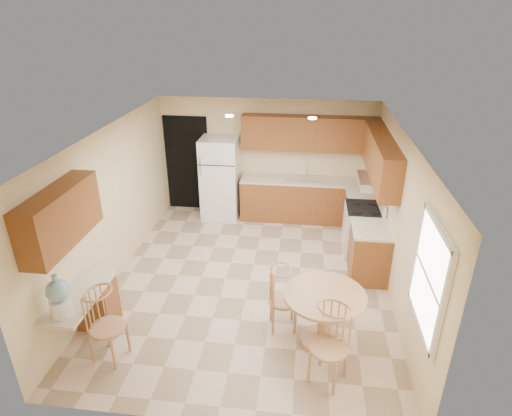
# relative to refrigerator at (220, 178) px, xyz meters

# --- Properties ---
(floor) EXTENTS (5.50, 5.50, 0.00)m
(floor) POSITION_rel_refrigerator_xyz_m (0.95, -2.40, -0.87)
(floor) COLOR beige
(floor) RESTS_ON ground
(ceiling) EXTENTS (4.50, 5.50, 0.02)m
(ceiling) POSITION_rel_refrigerator_xyz_m (0.95, -2.40, 1.63)
(ceiling) COLOR white
(ceiling) RESTS_ON wall_back
(wall_back) EXTENTS (4.50, 0.02, 2.50)m
(wall_back) POSITION_rel_refrigerator_xyz_m (0.95, 0.35, 0.38)
(wall_back) COLOR beige
(wall_back) RESTS_ON floor
(wall_front) EXTENTS (4.50, 0.02, 2.50)m
(wall_front) POSITION_rel_refrigerator_xyz_m (0.95, -5.15, 0.38)
(wall_front) COLOR beige
(wall_front) RESTS_ON floor
(wall_left) EXTENTS (0.02, 5.50, 2.50)m
(wall_left) POSITION_rel_refrigerator_xyz_m (-1.30, -2.40, 0.38)
(wall_left) COLOR beige
(wall_left) RESTS_ON floor
(wall_right) EXTENTS (0.02, 5.50, 2.50)m
(wall_right) POSITION_rel_refrigerator_xyz_m (3.20, -2.40, 0.38)
(wall_right) COLOR beige
(wall_right) RESTS_ON floor
(doorway) EXTENTS (0.90, 0.02, 2.10)m
(doorway) POSITION_rel_refrigerator_xyz_m (-0.80, 0.34, 0.18)
(doorway) COLOR black
(doorway) RESTS_ON floor
(base_cab_back) EXTENTS (2.75, 0.60, 0.87)m
(base_cab_back) POSITION_rel_refrigerator_xyz_m (1.83, 0.05, -0.44)
(base_cab_back) COLOR brown
(base_cab_back) RESTS_ON floor
(counter_back) EXTENTS (2.75, 0.63, 0.04)m
(counter_back) POSITION_rel_refrigerator_xyz_m (1.83, 0.05, 0.02)
(counter_back) COLOR beige
(counter_back) RESTS_ON base_cab_back
(base_cab_right_a) EXTENTS (0.60, 0.59, 0.87)m
(base_cab_right_a) POSITION_rel_refrigerator_xyz_m (2.90, -0.54, -0.44)
(base_cab_right_a) COLOR brown
(base_cab_right_a) RESTS_ON floor
(counter_right_a) EXTENTS (0.63, 0.59, 0.04)m
(counter_right_a) POSITION_rel_refrigerator_xyz_m (2.90, -0.54, 0.02)
(counter_right_a) COLOR beige
(counter_right_a) RESTS_ON base_cab_right_a
(base_cab_right_b) EXTENTS (0.60, 0.80, 0.87)m
(base_cab_right_b) POSITION_rel_refrigerator_xyz_m (2.90, -2.00, -0.44)
(base_cab_right_b) COLOR brown
(base_cab_right_b) RESTS_ON floor
(counter_right_b) EXTENTS (0.63, 0.80, 0.04)m
(counter_right_b) POSITION_rel_refrigerator_xyz_m (2.90, -2.00, 0.02)
(counter_right_b) COLOR beige
(counter_right_b) RESTS_ON base_cab_right_b
(upper_cab_back) EXTENTS (2.75, 0.33, 0.70)m
(upper_cab_back) POSITION_rel_refrigerator_xyz_m (1.83, 0.19, 0.98)
(upper_cab_back) COLOR brown
(upper_cab_back) RESTS_ON wall_back
(upper_cab_right) EXTENTS (0.33, 2.42, 0.70)m
(upper_cab_right) POSITION_rel_refrigerator_xyz_m (3.04, -1.19, 0.98)
(upper_cab_right) COLOR brown
(upper_cab_right) RESTS_ON wall_right
(upper_cab_left) EXTENTS (0.33, 1.40, 0.70)m
(upper_cab_left) POSITION_rel_refrigerator_xyz_m (-1.13, -4.00, 0.98)
(upper_cab_left) COLOR brown
(upper_cab_left) RESTS_ON wall_left
(sink) EXTENTS (0.78, 0.44, 0.01)m
(sink) POSITION_rel_refrigerator_xyz_m (1.80, 0.05, 0.04)
(sink) COLOR silver
(sink) RESTS_ON counter_back
(range_hood) EXTENTS (0.50, 0.76, 0.14)m
(range_hood) POSITION_rel_refrigerator_xyz_m (2.95, -1.22, 0.55)
(range_hood) COLOR silver
(range_hood) RESTS_ON upper_cab_right
(desk_pedestal) EXTENTS (0.48, 0.42, 0.72)m
(desk_pedestal) POSITION_rel_refrigerator_xyz_m (-1.05, -3.72, -0.51)
(desk_pedestal) COLOR brown
(desk_pedestal) RESTS_ON floor
(desk_top) EXTENTS (0.50, 1.20, 0.04)m
(desk_top) POSITION_rel_refrigerator_xyz_m (-1.05, -4.10, -0.12)
(desk_top) COLOR beige
(desk_top) RESTS_ON desk_pedestal
(window) EXTENTS (0.06, 1.12, 1.30)m
(window) POSITION_rel_refrigerator_xyz_m (3.18, -4.25, 0.63)
(window) COLOR white
(window) RESTS_ON wall_right
(can_light_a) EXTENTS (0.14, 0.14, 0.02)m
(can_light_a) POSITION_rel_refrigerator_xyz_m (0.45, -1.20, 1.61)
(can_light_a) COLOR white
(can_light_a) RESTS_ON ceiling
(can_light_b) EXTENTS (0.14, 0.14, 0.02)m
(can_light_b) POSITION_rel_refrigerator_xyz_m (1.85, -1.20, 1.61)
(can_light_b) COLOR white
(can_light_b) RESTS_ON ceiling
(refrigerator) EXTENTS (0.77, 0.75, 1.75)m
(refrigerator) POSITION_rel_refrigerator_xyz_m (0.00, 0.00, 0.00)
(refrigerator) COLOR white
(refrigerator) RESTS_ON floor
(stove) EXTENTS (0.65, 0.76, 1.09)m
(stove) POSITION_rel_refrigerator_xyz_m (2.88, -1.22, -0.40)
(stove) COLOR white
(stove) RESTS_ON floor
(dining_table) EXTENTS (1.07, 1.07, 0.79)m
(dining_table) POSITION_rel_refrigerator_xyz_m (2.12, -3.72, -0.35)
(dining_table) COLOR tan
(dining_table) RESTS_ON floor
(chair_table_a) EXTENTS (0.43, 0.55, 0.97)m
(chair_table_a) POSITION_rel_refrigerator_xyz_m (1.57, -3.56, -0.28)
(chair_table_a) COLOR tan
(chair_table_a) RESTS_ON floor
(chair_table_b) EXTENTS (0.46, 0.52, 1.04)m
(chair_table_b) POSITION_rel_refrigerator_xyz_m (2.17, -4.47, -0.24)
(chair_table_b) COLOR tan
(chair_table_b) RESTS_ON floor
(chair_desk) EXTENTS (0.44, 0.58, 1.01)m
(chair_desk) POSITION_rel_refrigerator_xyz_m (-0.60, -4.42, -0.26)
(chair_desk) COLOR tan
(chair_desk) RESTS_ON floor
(water_crock) EXTENTS (0.27, 0.27, 0.57)m
(water_crock) POSITION_rel_refrigerator_xyz_m (-1.05, -4.48, 0.15)
(water_crock) COLOR white
(water_crock) RESTS_ON desk_top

